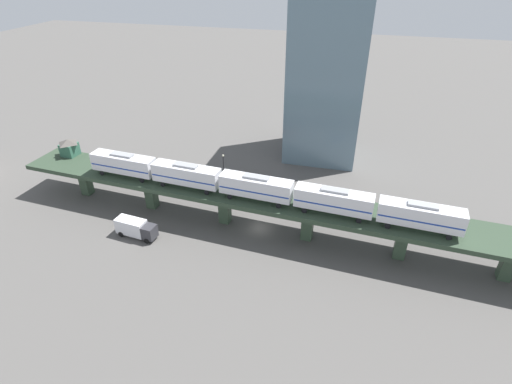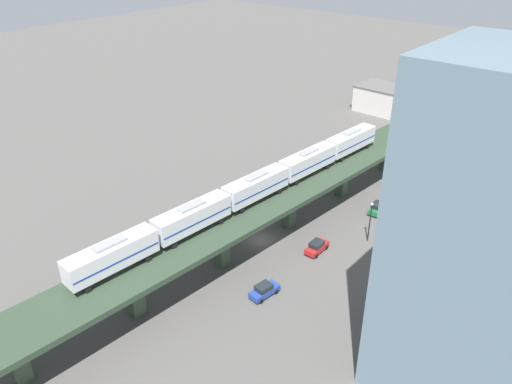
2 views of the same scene
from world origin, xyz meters
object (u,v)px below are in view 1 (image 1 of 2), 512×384
(street_car_green, at_px, (179,182))
(street_car_blue, at_px, (323,205))
(street_lamp, at_px, (224,167))
(street_car_red, at_px, (255,197))
(subway_train, at_px, (256,187))
(office_tower, at_px, (327,78))
(signal_hut, at_px, (69,147))
(delivery_truck, at_px, (136,228))

(street_car_green, distance_m, street_car_blue, 29.93)
(street_lamp, bearing_deg, street_car_red, -120.02)
(subway_train, height_order, office_tower, office_tower)
(subway_train, relative_size, signal_hut, 18.14)
(street_car_green, bearing_deg, street_car_red, -94.93)
(subway_train, distance_m, signal_hut, 40.90)
(signal_hut, bearing_deg, street_car_blue, -86.06)
(street_lamp, bearing_deg, delivery_truck, 156.82)
(delivery_truck, xyz_separation_m, office_tower, (41.25, -26.47, 16.24))
(street_car_red, height_order, street_lamp, street_lamp)
(street_car_red, relative_size, office_tower, 0.12)
(office_tower, bearing_deg, delivery_truck, 147.31)
(street_car_green, distance_m, street_car_red, 16.79)
(street_car_green, height_order, delivery_truck, delivery_truck)
(street_car_green, relative_size, street_car_red, 1.02)
(street_car_blue, distance_m, street_car_red, 13.19)
(street_car_green, relative_size, street_lamp, 0.65)
(street_car_green, bearing_deg, signal_hut, 102.53)
(delivery_truck, bearing_deg, street_car_red, -45.98)
(delivery_truck, bearing_deg, signal_hut, 58.19)
(signal_hut, distance_m, street_car_green, 22.60)
(street_car_red, xyz_separation_m, delivery_truck, (-16.10, 16.66, 0.82))
(street_car_green, distance_m, office_tower, 39.47)
(street_car_green, xyz_separation_m, delivery_truck, (-17.54, -0.07, 0.82))
(subway_train, height_order, street_car_green, subway_train)
(signal_hut, distance_m, office_tower, 55.94)
(subway_train, distance_m, street_car_blue, 16.75)
(signal_hut, distance_m, street_lamp, 30.97)
(street_car_blue, relative_size, delivery_truck, 0.62)
(subway_train, relative_size, street_car_green, 13.76)
(street_car_red, distance_m, street_lamp, 9.58)
(street_car_red, bearing_deg, street_lamp, 59.98)
(street_car_blue, relative_size, office_tower, 0.13)
(subway_train, distance_m, delivery_truck, 21.82)
(delivery_truck, relative_size, office_tower, 0.21)
(subway_train, bearing_deg, office_tower, -11.25)
(subway_train, xyz_separation_m, signal_hut, (6.70, 40.34, -0.74))
(delivery_truck, distance_m, street_lamp, 22.56)
(signal_hut, height_order, street_car_red, signal_hut)
(subway_train, relative_size, street_lamp, 9.00)
(signal_hut, distance_m, street_car_red, 38.40)
(street_car_blue, height_order, delivery_truck, delivery_truck)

